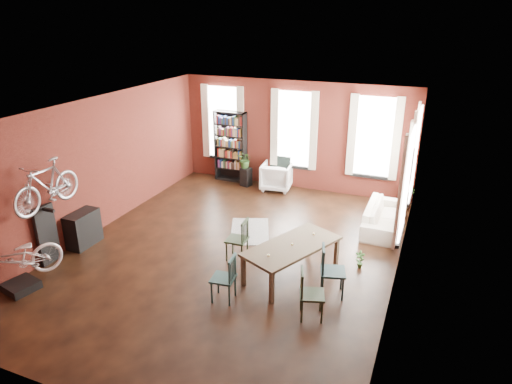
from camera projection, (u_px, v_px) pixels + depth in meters
The scene contains 19 objects.
room at pixel (251, 155), 9.81m from camera, with size 9.00×9.04×3.22m.
dining_table at pixel (292, 260), 9.17m from camera, with size 0.93×2.05×0.70m, color #4F412F.
dining_chair_a at pixel (223, 278), 8.37m from camera, with size 0.42×0.42×0.91m, color #1B3C3B.
dining_chair_b at pixel (237, 239), 9.76m from camera, with size 0.43×0.43×0.93m, color black.
dining_chair_c at pixel (312, 294), 7.88m from camera, with size 0.42×0.42×0.92m, color #1F2F1C.
dining_chair_d at pixel (333, 271), 8.50m from camera, with size 0.46×0.46×0.99m, color #193538.
bookshelf at pixel (231, 147), 14.15m from camera, with size 1.00×0.32×2.20m, color black.
white_armchair at pixel (277, 175), 13.65m from camera, with size 0.86×0.81×0.88m, color silver.
cream_sofa at pixel (384, 213), 11.20m from camera, with size 2.08×0.61×0.81m, color beige.
striped_rug at pixel (250, 231), 11.15m from camera, with size 0.91×1.46×0.01m, color black.
bike_trainer at pixel (21, 286), 8.79m from camera, with size 0.55×0.55×0.16m, color black.
bike_wall_rack at pixel (47, 235), 9.56m from camera, with size 0.16×0.60×1.30m, color black.
console_table at pixel (83, 229), 10.39m from camera, with size 0.40×0.80×0.80m, color black.
plant_stand at pixel (246, 177), 13.98m from camera, with size 0.28×0.28×0.56m, color black.
plant_by_sofa at pixel (406, 203), 12.38m from camera, with size 0.38×0.69×0.31m, color #346126.
plant_small at pixel (359, 265), 9.55m from camera, with size 0.20×0.38×0.14m, color #336327.
bicycle_floor at pixel (9, 240), 8.42m from camera, with size 0.64×0.96×1.83m, color beige.
bicycle_hung at pixel (44, 169), 8.93m from camera, with size 0.47×1.00×1.66m, color #A5A8AD.
plant_on_stand at pixel (245, 162), 13.83m from camera, with size 0.46×0.51×0.40m, color #2F5522.
Camera 1 is at (3.91, -8.05, 5.02)m, focal length 32.00 mm.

